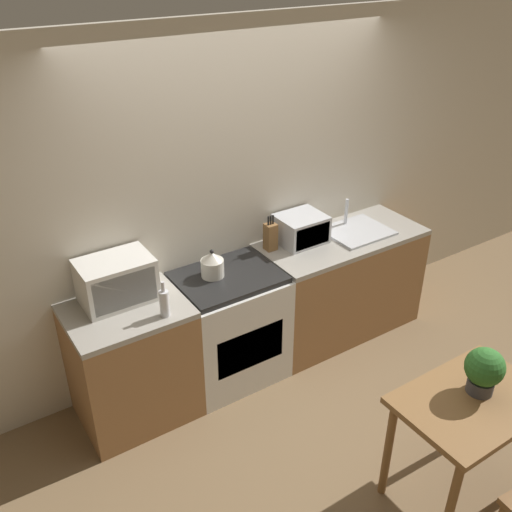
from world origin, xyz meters
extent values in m
plane|color=brown|center=(0.00, 0.00, 0.00)|extent=(16.00, 16.00, 0.00)
cube|color=beige|center=(0.00, 0.99, 1.30)|extent=(10.00, 0.06, 2.60)
cube|color=olive|center=(-1.08, 0.65, 0.43)|extent=(0.79, 0.62, 0.86)
cube|color=#9E998E|center=(-1.08, 0.65, 0.88)|extent=(0.79, 0.62, 0.04)
cube|color=olive|center=(0.78, 0.65, 0.43)|extent=(1.40, 0.62, 0.86)
cube|color=#9E998E|center=(0.78, 0.65, 0.88)|extent=(1.40, 0.62, 0.04)
cube|color=silver|center=(-0.31, 0.65, 0.43)|extent=(0.77, 0.62, 0.86)
cube|color=black|center=(-0.31, 0.65, 0.88)|extent=(0.74, 0.57, 0.04)
cube|color=black|center=(-0.31, 0.35, 0.43)|extent=(0.55, 0.02, 0.32)
cylinder|color=beige|center=(-0.40, 0.70, 0.96)|extent=(0.17, 0.17, 0.13)
cone|color=beige|center=(-0.40, 0.70, 1.06)|extent=(0.16, 0.16, 0.06)
sphere|color=black|center=(-0.40, 0.70, 1.10)|extent=(0.03, 0.03, 0.03)
cube|color=silver|center=(-1.08, 0.78, 1.05)|extent=(0.48, 0.33, 0.31)
cube|color=black|center=(-1.08, 0.62, 1.05)|extent=(0.42, 0.01, 0.24)
cylinder|color=silver|center=(-0.89, 0.44, 0.99)|extent=(0.06, 0.06, 0.18)
cylinder|color=silver|center=(-0.89, 0.44, 1.12)|extent=(0.02, 0.02, 0.07)
cube|color=brown|center=(0.17, 0.81, 1.01)|extent=(0.09, 0.08, 0.22)
cylinder|color=black|center=(0.15, 0.81, 1.15)|extent=(0.01, 0.01, 0.07)
cylinder|color=black|center=(0.17, 0.81, 1.15)|extent=(0.01, 0.01, 0.07)
cylinder|color=black|center=(0.19, 0.81, 1.15)|extent=(0.01, 0.01, 0.07)
cube|color=silver|center=(0.45, 0.79, 1.01)|extent=(0.36, 0.31, 0.22)
cube|color=black|center=(0.45, 0.63, 1.01)|extent=(0.32, 0.01, 0.18)
cube|color=silver|center=(0.93, 0.65, 0.91)|extent=(0.51, 0.43, 0.02)
cylinder|color=silver|center=(0.93, 0.80, 1.03)|extent=(0.03, 0.03, 0.22)
cube|color=brown|center=(0.28, -1.06, 0.75)|extent=(0.86, 0.59, 0.04)
cylinder|color=brown|center=(-0.09, -1.29, 0.36)|extent=(0.05, 0.05, 0.73)
cylinder|color=brown|center=(-0.09, -0.82, 0.36)|extent=(0.05, 0.05, 0.73)
cylinder|color=brown|center=(0.65, -0.82, 0.36)|extent=(0.05, 0.05, 0.73)
cylinder|color=#424247|center=(0.35, -1.03, 0.81)|extent=(0.15, 0.15, 0.08)
sphere|color=#2D6B28|center=(0.35, -1.03, 0.95)|extent=(0.22, 0.22, 0.22)
camera|label=1|loc=(-2.04, -2.39, 3.04)|focal=40.00mm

